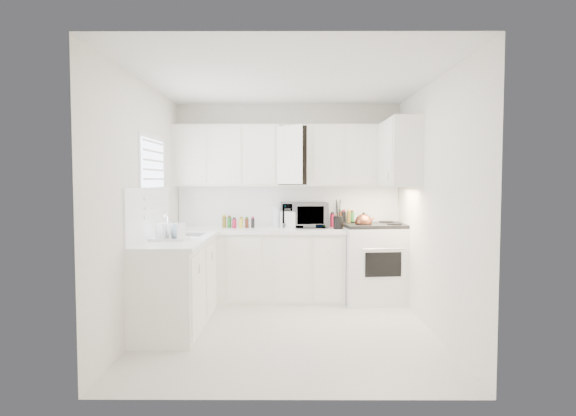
{
  "coord_description": "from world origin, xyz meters",
  "views": [
    {
      "loc": [
        0.02,
        -4.98,
        1.58
      ],
      "look_at": [
        0.0,
        0.7,
        1.25
      ],
      "focal_mm": 30.15,
      "sensor_mm": 36.0,
      "label": 1
    }
  ],
  "objects_px": {
    "stove": "(375,252)",
    "utensil_crock": "(338,214)",
    "rice_cooker": "(290,218)",
    "microwave": "(304,212)",
    "dish_rack": "(170,230)",
    "tea_kettle": "(364,221)"
  },
  "relations": [
    {
      "from": "stove",
      "to": "dish_rack",
      "type": "height_order",
      "value": "stove"
    },
    {
      "from": "rice_cooker",
      "to": "dish_rack",
      "type": "xyz_separation_m",
      "value": [
        -1.26,
        -1.29,
        -0.03
      ]
    },
    {
      "from": "stove",
      "to": "rice_cooker",
      "type": "distance_m",
      "value": 1.19
    },
    {
      "from": "stove",
      "to": "utensil_crock",
      "type": "xyz_separation_m",
      "value": [
        -0.49,
        -0.05,
        0.5
      ]
    },
    {
      "from": "stove",
      "to": "microwave",
      "type": "relative_size",
      "value": 2.16
    },
    {
      "from": "tea_kettle",
      "to": "utensil_crock",
      "type": "height_order",
      "value": "utensil_crock"
    },
    {
      "from": "utensil_crock",
      "to": "microwave",
      "type": "bearing_deg",
      "value": 152.66
    },
    {
      "from": "rice_cooker",
      "to": "utensil_crock",
      "type": "xyz_separation_m",
      "value": [
        0.62,
        -0.12,
        0.07
      ]
    },
    {
      "from": "stove",
      "to": "utensil_crock",
      "type": "bearing_deg",
      "value": 179.51
    },
    {
      "from": "rice_cooker",
      "to": "stove",
      "type": "bearing_deg",
      "value": 9.42
    },
    {
      "from": "rice_cooker",
      "to": "dish_rack",
      "type": "height_order",
      "value": "rice_cooker"
    },
    {
      "from": "rice_cooker",
      "to": "utensil_crock",
      "type": "bearing_deg",
      "value": 2.01
    },
    {
      "from": "tea_kettle",
      "to": "microwave",
      "type": "distance_m",
      "value": 0.82
    },
    {
      "from": "microwave",
      "to": "utensil_crock",
      "type": "height_order",
      "value": "microwave"
    },
    {
      "from": "microwave",
      "to": "rice_cooker",
      "type": "height_order",
      "value": "microwave"
    },
    {
      "from": "stove",
      "to": "utensil_crock",
      "type": "height_order",
      "value": "utensil_crock"
    },
    {
      "from": "utensil_crock",
      "to": "dish_rack",
      "type": "height_order",
      "value": "utensil_crock"
    },
    {
      "from": "dish_rack",
      "to": "microwave",
      "type": "bearing_deg",
      "value": 49.13
    },
    {
      "from": "microwave",
      "to": "utensil_crock",
      "type": "distance_m",
      "value": 0.49
    },
    {
      "from": "stove",
      "to": "microwave",
      "type": "distance_m",
      "value": 1.07
    },
    {
      "from": "stove",
      "to": "microwave",
      "type": "bearing_deg",
      "value": 163.09
    },
    {
      "from": "stove",
      "to": "rice_cooker",
      "type": "relative_size",
      "value": 5.01
    }
  ]
}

